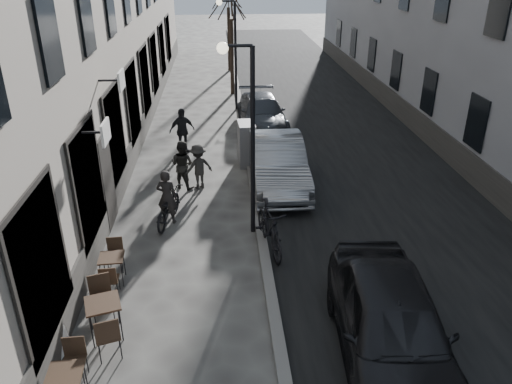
{
  "coord_description": "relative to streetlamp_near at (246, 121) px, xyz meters",
  "views": [
    {
      "loc": [
        -0.79,
        -5.95,
        6.95
      ],
      "look_at": [
        -0.01,
        4.75,
        1.8
      ],
      "focal_mm": 35.0,
      "sensor_mm": 36.0,
      "label": 1
    }
  ],
  "objects": [
    {
      "name": "cyclist_rider",
      "position": [
        -2.19,
        0.7,
        -2.36
      ],
      "size": [
        0.65,
        0.5,
        1.6
      ],
      "primitive_type": "imported",
      "rotation": [
        0.0,
        0.0,
        2.92
      ],
      "color": "black",
      "rests_on": "ground"
    },
    {
      "name": "bistro_set_c",
      "position": [
        -3.23,
        -2.1,
        -2.74
      ],
      "size": [
        0.59,
        1.39,
        0.81
      ],
      "rotation": [
        0.0,
        0.0,
        0.06
      ],
      "color": "#312315",
      "rests_on": "ground"
    },
    {
      "name": "car_mid",
      "position": [
        1.17,
        3.02,
        -2.36
      ],
      "size": [
        1.69,
        4.85,
        1.6
      ],
      "primitive_type": "imported",
      "rotation": [
        0.0,
        0.0,
        0.0
      ],
      "color": "gray",
      "rests_on": "ground"
    },
    {
      "name": "streetlamp_far",
      "position": [
        0.0,
        12.0,
        0.0
      ],
      "size": [
        0.9,
        0.28,
        5.09
      ],
      "color": "black",
      "rests_on": "ground"
    },
    {
      "name": "utility_cabinet",
      "position": [
        0.27,
        4.89,
        -2.38
      ],
      "size": [
        0.63,
        1.07,
        1.55
      ],
      "primitive_type": "cube",
      "rotation": [
        0.0,
        0.0,
        0.06
      ],
      "color": "slate",
      "rests_on": "ground"
    },
    {
      "name": "moped",
      "position": [
        0.52,
        -0.99,
        -2.51
      ],
      "size": [
        0.97,
        2.23,
        1.29
      ],
      "primitive_type": "imported",
      "rotation": [
        0.0,
        0.0,
        0.17
      ],
      "color": "black",
      "rests_on": "ground"
    },
    {
      "name": "bicycle",
      "position": [
        -2.19,
        0.7,
        -2.67
      ],
      "size": [
        1.05,
        1.96,
        0.98
      ],
      "primitive_type": "imported",
      "rotation": [
        0.0,
        0.0,
        2.92
      ],
      "color": "black",
      "rests_on": "ground"
    },
    {
      "name": "car_near",
      "position": [
        2.37,
        -5.0,
        -2.33
      ],
      "size": [
        2.36,
        5.02,
        1.66
      ],
      "primitive_type": "imported",
      "rotation": [
        0.0,
        0.0,
        -0.08
      ],
      "color": "black",
      "rests_on": "ground"
    },
    {
      "name": "tree_near",
      "position": [
        0.07,
        15.0,
        1.5
      ],
      "size": [
        2.4,
        2.4,
        5.7
      ],
      "color": "black",
      "rests_on": "ground"
    },
    {
      "name": "road",
      "position": [
        4.02,
        10.0,
        -3.16
      ],
      "size": [
        7.3,
        60.0,
        0.0
      ],
      "primitive_type": "cube",
      "color": "black",
      "rests_on": "ground"
    },
    {
      "name": "bistro_set_b",
      "position": [
        -3.04,
        -3.93,
        -2.67
      ],
      "size": [
        0.89,
        1.67,
        0.95
      ],
      "rotation": [
        0.0,
        0.0,
        0.29
      ],
      "color": "#312315",
      "rests_on": "ground"
    },
    {
      "name": "kerb",
      "position": [
        0.37,
        10.0,
        -3.1
      ],
      "size": [
        0.25,
        60.0,
        0.12
      ],
      "primitive_type": "cube",
      "color": "slate",
      "rests_on": "ground"
    },
    {
      "name": "pedestrian_mid",
      "position": [
        -1.39,
        2.96,
        -2.41
      ],
      "size": [
        1.11,
        0.94,
        1.49
      ],
      "primitive_type": "imported",
      "rotation": [
        0.0,
        0.0,
        3.62
      ],
      "color": "#292724",
      "rests_on": "ground"
    },
    {
      "name": "streetlamp_near",
      "position": [
        0.0,
        0.0,
        0.0
      ],
      "size": [
        0.9,
        0.28,
        5.09
      ],
      "color": "black",
      "rests_on": "ground"
    },
    {
      "name": "car_far",
      "position": [
        1.17,
        9.05,
        -2.48
      ],
      "size": [
        2.11,
        4.77,
        1.36
      ],
      "primitive_type": "imported",
      "rotation": [
        0.0,
        0.0,
        0.04
      ],
      "color": "#303339",
      "rests_on": "ground"
    },
    {
      "name": "pedestrian_near",
      "position": [
        -1.9,
        3.03,
        -2.36
      ],
      "size": [
        0.98,
        0.91,
        1.61
      ],
      "primitive_type": "imported",
      "rotation": [
        0.0,
        0.0,
        2.65
      ],
      "color": "black",
      "rests_on": "ground"
    },
    {
      "name": "pedestrian_far",
      "position": [
        -2.1,
        6.29,
        -2.3
      ],
      "size": [
        1.09,
        0.82,
        1.72
      ],
      "primitive_type": "imported",
      "rotation": [
        0.0,
        0.0,
        0.45
      ],
      "color": "black",
      "rests_on": "ground"
    },
    {
      "name": "sign_board",
      "position": [
        -3.84,
        -4.49,
        -2.71
      ],
      "size": [
        0.51,
        0.7,
        1.12
      ],
      "rotation": [
        0.0,
        0.0,
        -0.23
      ],
      "color": "black",
      "rests_on": "ground"
    }
  ]
}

